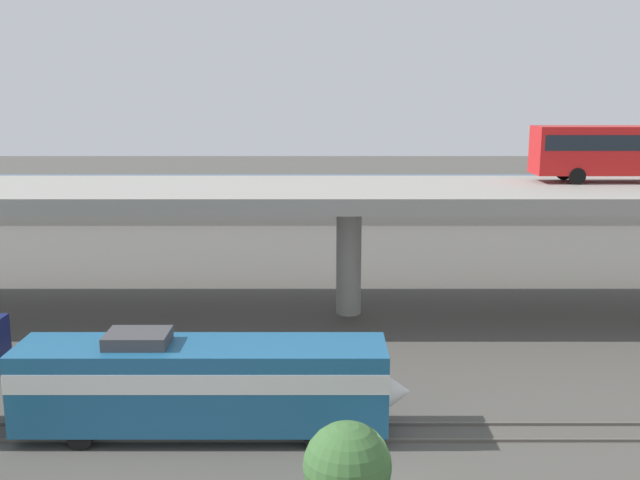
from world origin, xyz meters
The scene contains 13 objects.
rail_strip_near centered at (0.00, 3.29, 0.06)m, with size 110.00×0.12×0.12m, color #59544C.
rail_strip_far centered at (0.00, 4.71, 0.06)m, with size 110.00×0.12×0.12m, color #59544C.
train_locomotive centered at (-5.59, 4.00, 2.19)m, with size 15.25×3.04×4.18m.
highway_overpass centered at (0.00, 20.00, 7.15)m, with size 96.00×10.78×7.78m.
transit_bus_on_overpass centered at (17.30, 21.89, 9.84)m, with size 12.00×2.68×3.40m.
pier_parking_lot centered at (0.00, 55.00, 0.66)m, with size 74.10×10.92×1.32m, color gray.
parked_car_0 centered at (-18.45, 56.43, 2.09)m, with size 4.47×1.87×1.50m.
parked_car_1 centered at (8.17, 57.07, 2.09)m, with size 4.42×1.95×1.50m.
parked_car_2 centered at (25.60, 53.11, 2.09)m, with size 4.65×1.95×1.50m.
parked_car_3 centered at (31.18, 53.22, 2.09)m, with size 4.10×1.93×1.50m.
parked_car_4 centered at (30.35, 57.70, 2.09)m, with size 4.15×1.98×1.50m.
harbor_water centered at (0.00, 78.00, 0.00)m, with size 140.00×36.00×0.01m, color navy.
shrub_right centered at (-0.85, -1.21, 1.44)m, with size 2.88×2.88×2.88m, color #3C6733.
Camera 1 is at (-1.73, -22.79, 13.25)m, focal length 41.12 mm.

